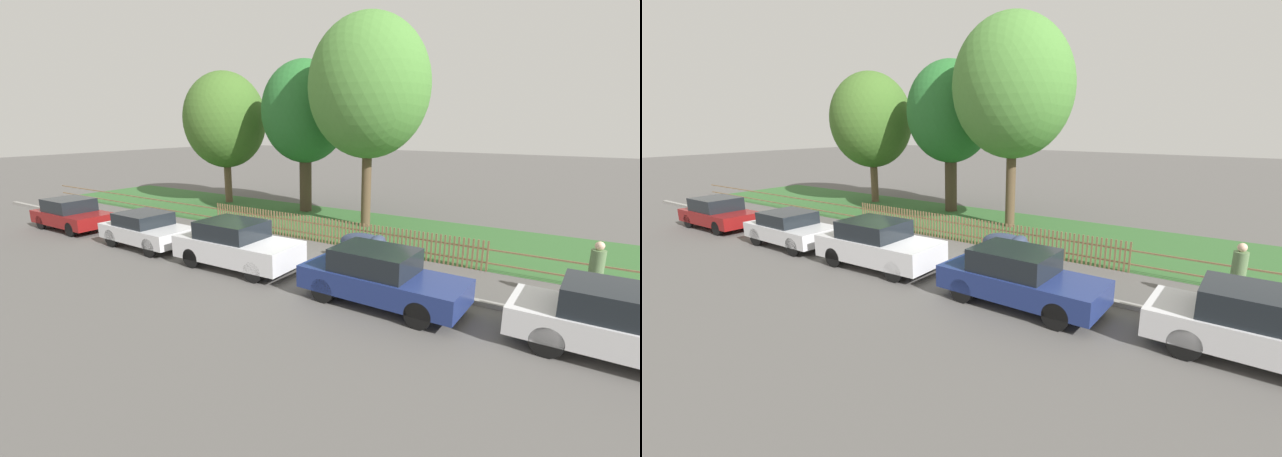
% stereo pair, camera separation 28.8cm
% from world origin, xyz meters
% --- Properties ---
extents(ground_plane, '(120.00, 120.00, 0.00)m').
position_xyz_m(ground_plane, '(0.00, 0.00, 0.00)').
color(ground_plane, '#565451').
extents(kerb_stone, '(39.66, 0.20, 0.12)m').
position_xyz_m(kerb_stone, '(0.00, 0.10, 0.06)').
color(kerb_stone, gray).
rests_on(kerb_stone, ground).
extents(grass_strip, '(39.66, 6.26, 0.01)m').
position_xyz_m(grass_strip, '(0.00, 5.96, 0.01)').
color(grass_strip, '#33602D').
rests_on(grass_strip, ground).
extents(park_fence, '(39.66, 0.05, 1.00)m').
position_xyz_m(park_fence, '(0.00, 2.85, 0.50)').
color(park_fence, olive).
rests_on(park_fence, ground).
extents(parked_car_silver_hatchback, '(3.90, 1.78, 1.35)m').
position_xyz_m(parked_car_silver_hatchback, '(-10.68, -1.29, 0.68)').
color(parked_car_silver_hatchback, maroon).
rests_on(parked_car_silver_hatchback, ground).
extents(parked_car_black_saloon, '(3.77, 1.75, 1.31)m').
position_xyz_m(parked_car_black_saloon, '(-5.47, -1.24, 0.68)').
color(parked_car_black_saloon, silver).
rests_on(parked_car_black_saloon, ground).
extents(parked_car_navy_estate, '(4.20, 1.88, 1.53)m').
position_xyz_m(parked_car_navy_estate, '(-0.94, -1.14, 0.77)').
color(parked_car_navy_estate, silver).
rests_on(parked_car_navy_estate, ground).
extents(parked_car_red_compact, '(4.27, 1.81, 1.46)m').
position_xyz_m(parked_car_red_compact, '(4.17, -1.26, 0.74)').
color(parked_car_red_compact, navy).
rests_on(parked_car_red_compact, ground).
extents(parked_car_white_van, '(4.54, 1.74, 1.46)m').
position_xyz_m(parked_car_white_van, '(9.44, -1.09, 0.74)').
color(parked_car_white_van, silver).
rests_on(parked_car_white_van, ground).
extents(covered_motorcycle, '(2.00, 0.71, 1.01)m').
position_xyz_m(covered_motorcycle, '(2.35, 1.56, 0.61)').
color(covered_motorcycle, black).
rests_on(covered_motorcycle, ground).
extents(tree_nearest_kerb, '(4.65, 4.65, 7.40)m').
position_xyz_m(tree_nearest_kerb, '(-9.72, 7.33, 4.71)').
color(tree_nearest_kerb, brown).
rests_on(tree_nearest_kerb, ground).
extents(tree_behind_motorcycle, '(4.44, 4.44, 7.66)m').
position_xyz_m(tree_behind_motorcycle, '(-4.37, 7.64, 5.06)').
color(tree_behind_motorcycle, '#473828').
rests_on(tree_behind_motorcycle, ground).
extents(tree_mid_park, '(5.17, 5.17, 9.00)m').
position_xyz_m(tree_mid_park, '(-0.09, 6.23, 6.01)').
color(tree_mid_park, brown).
rests_on(tree_mid_park, ground).
extents(pedestrian_near_fence, '(0.43, 0.43, 1.69)m').
position_xyz_m(pedestrian_near_fence, '(8.78, 1.66, 0.96)').
color(pedestrian_near_fence, '#2D3351').
rests_on(pedestrian_near_fence, ground).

